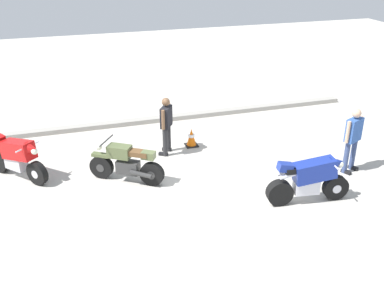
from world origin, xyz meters
TOP-DOWN VIEW (x-y plane):
  - ground_plane at (0.00, 0.00)m, footprint 40.00×40.00m
  - curb_edge at (0.00, 4.60)m, footprint 14.00×0.30m
  - motorcycle_red_sportbike at (-3.93, 1.93)m, footprint 1.46×1.57m
  - motorcycle_blue_sportbike at (2.42, -1.22)m, footprint 1.96×0.70m
  - motorcycle_olive_vintage at (-1.37, 0.93)m, footprint 1.72×1.21m
  - person_in_black_shirt at (-0.04, 2.18)m, footprint 0.49×0.59m
  - person_in_blue_shirt at (4.22, -0.20)m, footprint 0.64×0.46m
  - traffic_cone at (0.77, 2.46)m, footprint 0.36×0.36m

SIDE VIEW (x-z plane):
  - ground_plane at x=0.00m, z-range 0.00..0.00m
  - curb_edge at x=0.00m, z-range 0.00..0.15m
  - traffic_cone at x=0.77m, z-range 0.00..0.53m
  - motorcycle_olive_vintage at x=-1.37m, z-range -0.05..1.02m
  - motorcycle_red_sportbike at x=-3.93m, z-range 0.02..1.17m
  - motorcycle_blue_sportbike at x=2.42m, z-range 0.02..1.17m
  - person_in_black_shirt at x=-0.04m, z-range 0.11..1.75m
  - person_in_blue_shirt at x=4.22m, z-range 0.13..1.84m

